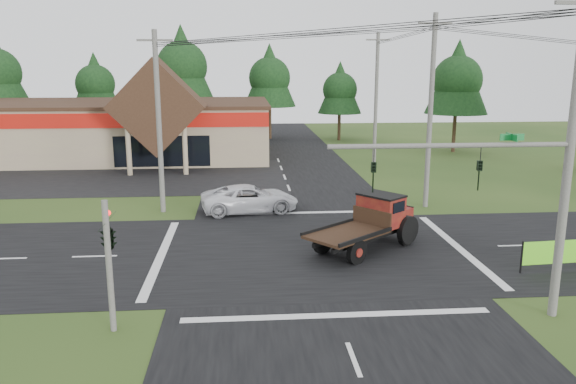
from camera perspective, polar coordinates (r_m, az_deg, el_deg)
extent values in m
plane|color=#274117|center=(26.48, 2.51, -6.04)|extent=(120.00, 120.00, 0.00)
cube|color=black|center=(26.47, 2.51, -6.01)|extent=(12.00, 120.00, 0.02)
cube|color=black|center=(26.47, 2.51, -6.01)|extent=(120.00, 12.00, 0.02)
cube|color=black|center=(46.00, -18.12, 1.42)|extent=(28.00, 14.00, 0.02)
cube|color=tan|center=(56.69, -17.72, 6.01)|extent=(30.00, 15.00, 5.00)
cube|color=#382317|center=(56.48, -17.89, 8.58)|extent=(30.40, 15.40, 0.30)
cube|color=#A1130C|center=(49.25, -19.80, 6.82)|extent=(30.00, 0.12, 1.20)
cube|color=#382317|center=(47.00, -13.06, 8.46)|extent=(7.78, 4.00, 7.78)
cylinder|color=tan|center=(46.06, -15.88, 4.09)|extent=(0.40, 0.40, 4.00)
cylinder|color=tan|center=(45.40, -10.41, 4.24)|extent=(0.40, 0.40, 4.00)
cube|color=black|center=(48.37, -12.67, 4.05)|extent=(8.00, 0.08, 2.60)
cylinder|color=#595651|center=(20.98, 26.10, -2.40)|extent=(0.24, 0.24, 7.00)
cylinder|color=#595651|center=(18.77, 16.24, 4.56)|extent=(8.00, 0.16, 0.16)
imported|color=black|center=(19.30, 18.84, 1.58)|extent=(0.16, 0.20, 1.00)
imported|color=black|center=(18.21, 8.66, 1.49)|extent=(0.16, 0.20, 1.00)
cube|color=#0C6626|center=(19.54, 21.81, 5.20)|extent=(0.80, 0.04, 0.22)
cylinder|color=#595651|center=(19.00, -17.71, -7.28)|extent=(0.20, 0.20, 4.40)
imported|color=black|center=(18.74, -17.88, -2.75)|extent=(0.53, 2.48, 1.00)
sphere|color=#FF0C0C|center=(18.84, -17.82, -2.04)|extent=(0.18, 0.18, 0.18)
cylinder|color=#595651|center=(20.59, 26.64, 2.99)|extent=(0.30, 0.30, 11.00)
cylinder|color=#595651|center=(33.40, -12.98, 6.79)|extent=(0.30, 0.30, 10.50)
cube|color=#595651|center=(33.28, -13.39, 14.77)|extent=(2.00, 0.12, 0.12)
cylinder|color=#595651|center=(34.82, 14.26, 7.78)|extent=(0.30, 0.30, 11.50)
cube|color=#595651|center=(34.80, 14.74, 16.25)|extent=(2.00, 0.12, 0.12)
cylinder|color=#595651|center=(48.27, 8.93, 9.09)|extent=(0.30, 0.30, 11.20)
cube|color=#595651|center=(48.23, 9.13, 15.03)|extent=(2.00, 0.12, 0.12)
cylinder|color=#332316|center=(70.52, -27.06, 6.10)|extent=(0.36, 0.36, 4.20)
cylinder|color=#332316|center=(69.31, -18.71, 6.43)|extent=(0.36, 0.36, 3.50)
cone|color=black|center=(69.00, -19.01, 10.59)|extent=(5.60, 5.60, 6.60)
sphere|color=black|center=(69.01, -18.99, 10.34)|extent=(4.40, 4.40, 4.40)
cylinder|color=#332316|center=(66.54, -10.51, 7.10)|extent=(0.36, 0.36, 4.55)
cone|color=black|center=(66.25, -10.74, 12.76)|extent=(7.28, 7.28, 8.58)
sphere|color=black|center=(66.24, -10.73, 12.42)|extent=(5.72, 5.72, 5.72)
cylinder|color=#332316|center=(67.28, -1.85, 7.06)|extent=(0.36, 0.36, 3.85)
cone|color=black|center=(66.97, -1.88, 11.80)|extent=(6.16, 6.16, 7.26)
sphere|color=black|center=(66.97, -1.88, 11.52)|extent=(4.84, 4.84, 4.84)
cylinder|color=#332316|center=(66.19, 5.22, 6.62)|extent=(0.36, 0.36, 3.15)
cone|color=black|center=(65.88, 5.30, 10.56)|extent=(5.04, 5.04, 5.94)
sphere|color=black|center=(65.89, 5.29, 10.32)|extent=(3.96, 3.96, 3.96)
cylinder|color=#332316|center=(59.18, 16.51, 5.78)|extent=(0.36, 0.36, 3.85)
cone|color=black|center=(58.82, 16.86, 11.16)|extent=(6.16, 6.16, 7.26)
sphere|color=black|center=(58.83, 16.84, 10.84)|extent=(4.84, 4.84, 4.84)
imported|color=white|center=(33.43, -3.90, -0.66)|extent=(6.07, 3.48, 1.59)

